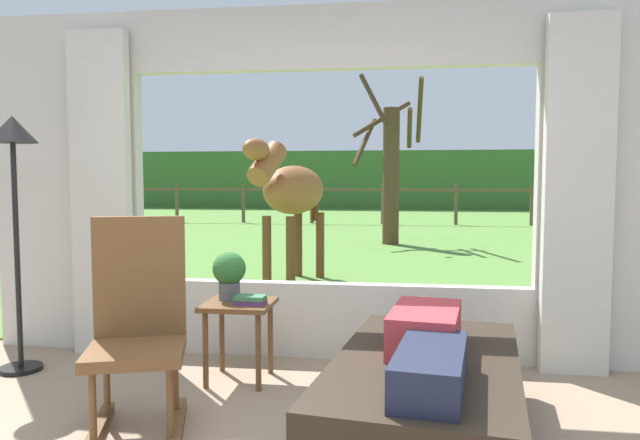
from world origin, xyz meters
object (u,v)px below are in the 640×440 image
at_px(side_table, 239,316).
at_px(floor_lamp_left, 14,166).
at_px(reclining_person, 427,341).
at_px(horse, 291,191).
at_px(pasture_tree, 391,167).
at_px(rocking_chair, 138,327).
at_px(potted_plant, 229,272).
at_px(book_stack, 250,300).
at_px(recliner_sofa, 426,397).

distance_m(side_table, floor_lamp_left, 1.83).
bearing_deg(reclining_person, floor_lamp_left, 172.79).
height_order(horse, pasture_tree, pasture_tree).
distance_m(rocking_chair, potted_plant, 0.89).
distance_m(book_stack, floor_lamp_left, 1.85).
xyz_separation_m(floor_lamp_left, pasture_tree, (2.36, 7.95, 0.12)).
xyz_separation_m(rocking_chair, potted_plant, (0.25, 0.84, 0.16)).
relative_size(reclining_person, pasture_tree, 0.44).
bearing_deg(reclining_person, potted_plant, 154.92).
xyz_separation_m(book_stack, floor_lamp_left, (-1.64, 0.05, 0.86)).
bearing_deg(book_stack, recliner_sofa, -30.94).
distance_m(side_table, potted_plant, 0.29).
bearing_deg(book_stack, side_table, 145.22).
relative_size(recliner_sofa, side_table, 3.48).
xyz_separation_m(side_table, potted_plant, (-0.08, 0.06, 0.28)).
height_order(recliner_sofa, floor_lamp_left, floor_lamp_left).
relative_size(recliner_sofa, rocking_chair, 1.62).
distance_m(horse, pasture_tree, 4.63).
relative_size(rocking_chair, potted_plant, 3.50).
xyz_separation_m(recliner_sofa, book_stack, (-1.08, 0.65, 0.33)).
relative_size(floor_lamp_left, pasture_tree, 0.53).
distance_m(recliner_sofa, floor_lamp_left, 3.05).
bearing_deg(rocking_chair, floor_lamp_left, 130.20).
relative_size(recliner_sofa, potted_plant, 5.66).
relative_size(potted_plant, pasture_tree, 0.10).
bearing_deg(floor_lamp_left, potted_plant, 2.89).
bearing_deg(recliner_sofa, pasture_tree, 100.52).
relative_size(side_table, floor_lamp_left, 0.30).
height_order(reclining_person, floor_lamp_left, floor_lamp_left).
height_order(recliner_sofa, book_stack, book_stack).
height_order(reclining_person, pasture_tree, pasture_tree).
distance_m(floor_lamp_left, pasture_tree, 8.29).
bearing_deg(reclining_person, pasture_tree, 100.50).
relative_size(rocking_chair, pasture_tree, 0.34).
bearing_deg(horse, recliner_sofa, 125.93).
distance_m(rocking_chair, pasture_tree, 8.85).
relative_size(potted_plant, horse, 0.18).
bearing_deg(pasture_tree, horse, -104.07).
distance_m(side_table, horse, 3.55).
bearing_deg(recliner_sofa, side_table, 156.92).
bearing_deg(side_table, pasture_tree, 84.11).
bearing_deg(floor_lamp_left, side_table, 0.52).
relative_size(side_table, book_stack, 2.56).
height_order(book_stack, horse, horse).
bearing_deg(floor_lamp_left, rocking_chair, -32.16).
height_order(recliner_sofa, rocking_chair, rocking_chair).
bearing_deg(side_table, book_stack, -34.78).
height_order(reclining_person, horse, horse).
height_order(recliner_sofa, horse, horse).
bearing_deg(rocking_chair, book_stack, 42.11).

